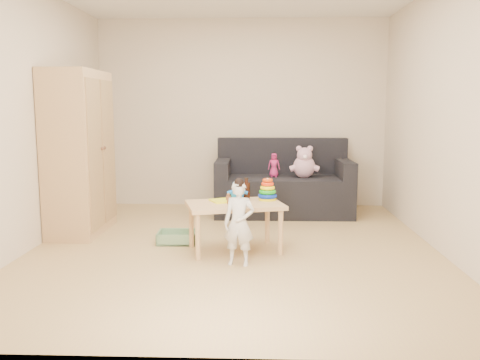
{
  "coord_description": "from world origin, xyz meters",
  "views": [
    {
      "loc": [
        0.25,
        -4.92,
        1.4
      ],
      "look_at": [
        0.05,
        0.25,
        0.65
      ],
      "focal_mm": 38.0,
      "sensor_mm": 36.0,
      "label": 1
    }
  ],
  "objects_px": {
    "play_table": "(235,227)",
    "sofa": "(283,195)",
    "wardrobe": "(79,153)",
    "toddler": "(239,224)"
  },
  "relations": [
    {
      "from": "sofa",
      "to": "play_table",
      "type": "bearing_deg",
      "value": -108.03
    },
    {
      "from": "wardrobe",
      "to": "toddler",
      "type": "relative_size",
      "value": 2.42
    },
    {
      "from": "play_table",
      "to": "sofa",
      "type": "bearing_deg",
      "value": 72.55
    },
    {
      "from": "wardrobe",
      "to": "toddler",
      "type": "height_order",
      "value": "wardrobe"
    },
    {
      "from": "sofa",
      "to": "toddler",
      "type": "distance_m",
      "value": 2.25
    },
    {
      "from": "sofa",
      "to": "play_table",
      "type": "distance_m",
      "value": 1.84
    },
    {
      "from": "sofa",
      "to": "toddler",
      "type": "height_order",
      "value": "toddler"
    },
    {
      "from": "wardrobe",
      "to": "sofa",
      "type": "distance_m",
      "value": 2.62
    },
    {
      "from": "wardrobe",
      "to": "sofa",
      "type": "relative_size",
      "value": 1.02
    },
    {
      "from": "wardrobe",
      "to": "play_table",
      "type": "xyz_separation_m",
      "value": [
        1.75,
        -0.7,
        -0.66
      ]
    }
  ]
}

